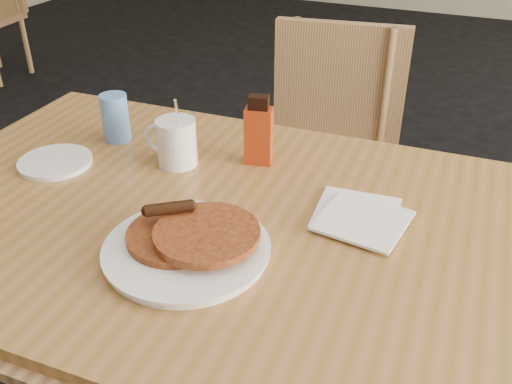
# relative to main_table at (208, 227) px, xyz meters

# --- Properties ---
(main_table) EXTENTS (1.39, 0.96, 0.75)m
(main_table) POSITION_rel_main_table_xyz_m (0.00, 0.00, 0.00)
(main_table) COLOR #A96A3C
(main_table) RESTS_ON floor
(chair_main_far) EXTENTS (0.47, 0.47, 0.92)m
(chair_main_far) POSITION_rel_main_table_xyz_m (0.02, 0.76, -0.16)
(chair_main_far) COLOR tan
(chair_main_far) RESTS_ON floor
(pancake_plate) EXTENTS (0.30, 0.30, 0.07)m
(pancake_plate) POSITION_rel_main_table_xyz_m (0.03, -0.13, 0.06)
(pancake_plate) COLOR white
(pancake_plate) RESTS_ON main_table
(coffee_mug) EXTENTS (0.13, 0.09, 0.17)m
(coffee_mug) POSITION_rel_main_table_xyz_m (-0.16, 0.15, 0.09)
(coffee_mug) COLOR white
(coffee_mug) RESTS_ON main_table
(syrup_bottle) EXTENTS (0.07, 0.05, 0.16)m
(syrup_bottle) POSITION_rel_main_table_xyz_m (0.01, 0.23, 0.11)
(syrup_bottle) COLOR maroon
(syrup_bottle) RESTS_ON main_table
(napkin_stack) EXTENTS (0.19, 0.20, 0.01)m
(napkin_stack) POSITION_rel_main_table_xyz_m (0.29, 0.09, 0.05)
(napkin_stack) COLOR white
(napkin_stack) RESTS_ON main_table
(blue_tumbler) EXTENTS (0.08, 0.08, 0.12)m
(blue_tumbler) POSITION_rel_main_table_xyz_m (-0.35, 0.20, 0.10)
(blue_tumbler) COLOR #6193E3
(blue_tumbler) RESTS_ON main_table
(side_saucer) EXTENTS (0.21, 0.21, 0.01)m
(side_saucer) POSITION_rel_main_table_xyz_m (-0.41, 0.04, 0.05)
(side_saucer) COLOR white
(side_saucer) RESTS_ON main_table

